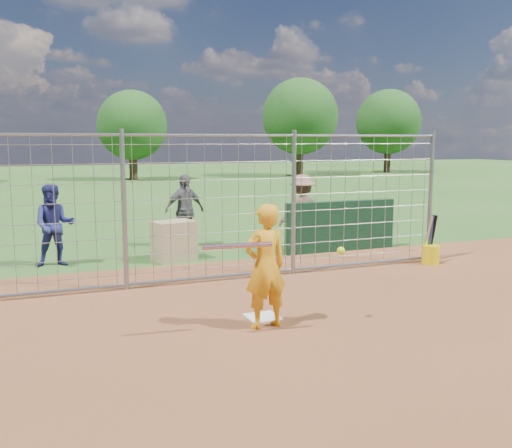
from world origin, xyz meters
name	(u,v)px	position (x,y,z in m)	size (l,w,h in m)	color
ground	(257,314)	(0.00, 0.00, 0.00)	(100.00, 100.00, 0.00)	#2D591E
infield_dirt	(377,404)	(0.00, -3.00, 0.01)	(18.00, 18.00, 0.00)	brown
home_plate	(262,317)	(0.00, -0.20, 0.01)	(0.43, 0.43, 0.02)	silver
dugout_wall	(340,226)	(3.40, 3.60, 0.55)	(2.60, 0.20, 1.10)	#11381E
batter	(265,266)	(-0.12, -0.59, 0.81)	(0.59, 0.39, 1.63)	orange
bystander_a	(54,225)	(-2.49, 4.27, 0.80)	(0.78, 0.60, 1.60)	navy
bystander_b	(185,211)	(0.35, 5.35, 0.83)	(0.97, 0.41, 1.66)	#5B5B60
bystander_c	(302,212)	(2.74, 4.17, 0.83)	(1.07, 0.62, 1.66)	#8F644E
equipment_bin	(174,241)	(-0.24, 3.98, 0.40)	(0.80, 0.55, 0.80)	tan
equipment_in_play	(264,247)	(-0.25, -0.86, 1.12)	(1.94, 0.20, 0.26)	silver
bucket_with_bats	(430,252)	(4.37, 1.76, 0.25)	(0.34, 0.34, 0.98)	yellow
backstop_fence	(214,209)	(0.00, 2.00, 1.26)	(9.08, 0.08, 2.60)	gray
tree_line	(134,118)	(3.13, 28.13, 3.71)	(44.66, 6.72, 6.48)	#3F2B19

